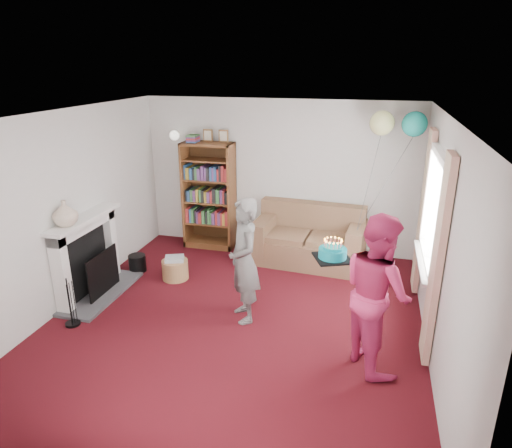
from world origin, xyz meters
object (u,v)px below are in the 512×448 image
(person_magenta, at_px, (377,292))
(birthday_cake, at_px, (333,253))
(person_striped, at_px, (244,261))
(sofa, at_px, (310,241))
(bookcase, at_px, (210,196))

(person_magenta, bearing_deg, birthday_cake, 36.73)
(person_striped, distance_m, person_magenta, 1.64)
(sofa, xyz_separation_m, person_magenta, (1.03, -2.48, 0.50))
(sofa, relative_size, birthday_cake, 4.72)
(bookcase, bearing_deg, person_magenta, -44.13)
(sofa, distance_m, birthday_cake, 2.46)
(sofa, bearing_deg, bookcase, 177.21)
(person_striped, relative_size, person_magenta, 0.93)
(sofa, distance_m, person_magenta, 2.73)
(bookcase, bearing_deg, birthday_cake, -47.30)
(person_striped, bearing_deg, birthday_cake, 42.66)
(person_magenta, distance_m, birthday_cake, 0.60)
(person_striped, xyz_separation_m, birthday_cake, (1.07, -0.31, 0.35))
(bookcase, distance_m, person_striped, 2.51)
(sofa, xyz_separation_m, person_striped, (-0.53, -1.96, 0.44))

